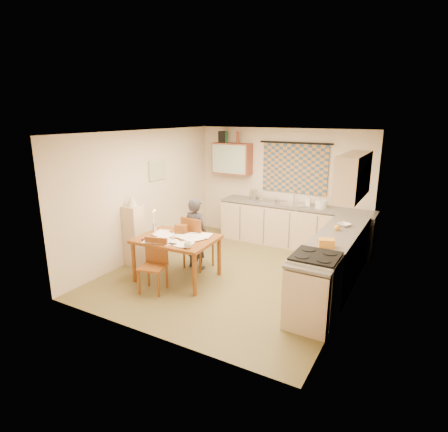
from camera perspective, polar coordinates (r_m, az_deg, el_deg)
The scene contains 44 objects.
floor at distance 6.85m, azimuth 1.44°, elevation -8.83°, with size 4.00×4.50×0.02m, color brown.
ceiling at distance 6.26m, azimuth 1.59°, elevation 12.72°, with size 4.00×4.50×0.02m, color white.
wall_back at distance 8.46m, azimuth 8.72°, elevation 4.64°, with size 4.00×0.02×2.50m, color beige.
wall_front at distance 4.65m, azimuth -11.69°, elevation -4.42°, with size 4.00×0.02×2.50m, color beige.
wall_left at distance 7.57m, azimuth -12.08°, elevation 3.21°, with size 0.02×4.50×2.50m, color beige.
wall_right at distance 5.81m, azimuth 19.30°, elevation -0.97°, with size 0.02×4.50×2.50m, color beige.
window_blind at distance 8.26m, azimuth 10.69°, elevation 7.11°, with size 1.45×0.03×1.05m, color navy.
curtain_rod at distance 8.18m, azimuth 10.83°, elevation 10.90°, with size 0.04×0.04×1.60m, color black.
wall_cabinet at distance 8.69m, azimuth 1.26°, elevation 8.76°, with size 0.90×0.34×0.70m, color brown.
wall_cabinet_glass at distance 8.54m, azimuth 0.71°, elevation 8.65°, with size 0.84×0.02×0.64m, color #99B2A5.
upper_cabinet_right at distance 6.25m, azimuth 19.10°, elevation 5.79°, with size 0.34×1.30×0.70m, color tan.
framed_print at distance 7.76m, azimuth -10.09°, elevation 6.99°, with size 0.04×0.50×0.40m, color beige.
print_canvas at distance 7.75m, azimuth -9.95°, elevation 6.98°, with size 0.01×0.42×0.32m, color beige.
counter_back at distance 8.22m, azimuth 10.60°, elevation -1.49°, with size 3.30×0.62×0.92m.
counter_right at distance 6.29m, azimuth 16.16°, elevation -7.20°, with size 0.62×2.95×0.92m.
stove at distance 5.35m, azimuth 13.51°, elevation -10.69°, with size 0.63×0.63×0.98m.
sink at distance 8.12m, azimuth 10.51°, elevation 1.44°, with size 0.55×0.45×0.10m, color silver.
tap at distance 8.26m, azimuth 10.64°, elevation 2.95°, with size 0.03×0.03×0.28m, color silver.
dish_rack at distance 8.31m, azimuth 6.65°, elevation 2.40°, with size 0.35×0.30×0.06m, color silver.
kettle at distance 8.42m, azimuth 4.54°, elevation 3.26°, with size 0.18×0.18×0.24m, color silver.
mixing_bowl at distance 7.93m, azimuth 14.59°, elevation 1.75°, with size 0.24×0.24×0.16m, color white.
soap_bottle at distance 8.04m, azimuth 12.74°, elevation 2.25°, with size 0.10×0.10×0.21m, color white.
bowl at distance 6.77m, azimuth 17.87°, elevation -1.28°, with size 0.27×0.27×0.05m, color white.
orange_bag at distance 5.65m, azimuth 15.35°, elevation -3.99°, with size 0.22×0.16×0.12m, color orange.
fruit_orange at distance 6.48m, azimuth 16.87°, elevation -1.71°, with size 0.10×0.10×0.10m, color orange.
speaker at distance 8.77m, azimuth -0.20°, elevation 11.97°, with size 0.16×0.20×0.26m, color black.
bottle_green at distance 8.73m, azimuth 0.27°, elevation 11.96°, with size 0.07×0.07×0.26m, color #195926.
bottle_brown at distance 8.58m, azimuth 2.12°, elevation 11.89°, with size 0.07×0.07×0.26m, color brown.
dining_table at distance 6.57m, azimuth -7.12°, elevation -6.36°, with size 1.37×1.08×0.75m.
chair_far at distance 7.02m, azimuth -4.00°, elevation -5.44°, with size 0.49×0.49×0.99m.
chair_near at distance 6.23m, azimuth -10.70°, elevation -8.88°, with size 0.47×0.47×0.86m.
person at distance 6.89m, azimuth -4.33°, elevation -2.69°, with size 0.50×0.33×1.34m, color black.
shelf_stand at distance 7.25m, azimuth -13.53°, elevation -2.92°, with size 0.32×0.30×1.15m, color tan.
lampshade at distance 7.07m, azimuth -13.87°, elevation 2.37°, with size 0.20×0.20×0.22m, color beige.
letter_rack at distance 6.64m, azimuth -6.57°, elevation -1.99°, with size 0.22×0.10×0.16m, color #663410.
mug at distance 5.92m, azimuth -5.55°, elevation -4.46°, with size 0.16×0.16×0.10m, color white.
magazine at distance 6.50m, azimuth -11.74°, elevation -3.23°, with size 0.21×0.27×0.02m, color maroon.
book at distance 6.57m, azimuth -10.47°, elevation -2.99°, with size 0.21×0.26×0.02m, color orange.
orange_box at distance 6.38m, azimuth -10.93°, elevation -3.46°, with size 0.12×0.08×0.04m, color orange.
eyeglasses at distance 6.13m, azimuth -7.87°, elevation -4.23°, with size 0.13×0.04×0.02m, color black.
candle_holder at distance 6.75m, azimuth -10.56°, elevation -1.78°, with size 0.06×0.06×0.18m, color silver.
candle at distance 6.65m, azimuth -10.73°, elevation -0.25°, with size 0.02×0.02×0.22m, color white.
candle_flame at distance 6.64m, azimuth -10.49°, elevation 0.84°, with size 0.02×0.02×0.02m, color #FFCC66.
papers at distance 6.41m, azimuth -7.40°, elevation -3.29°, with size 1.06×1.00×0.03m.
Camera 1 is at (2.92, -5.53, 2.80)m, focal length 30.00 mm.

